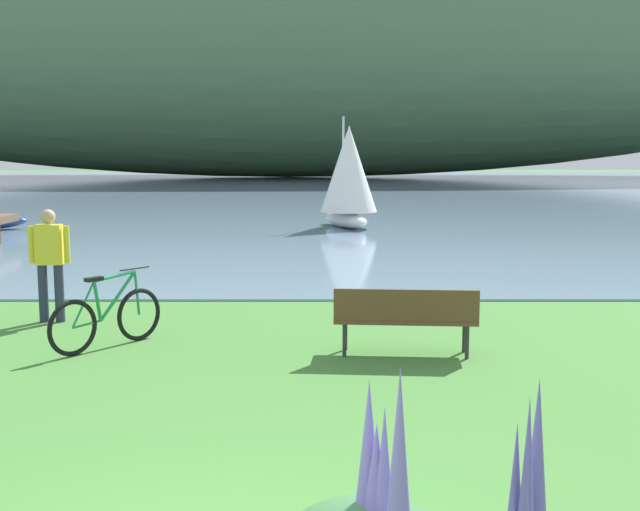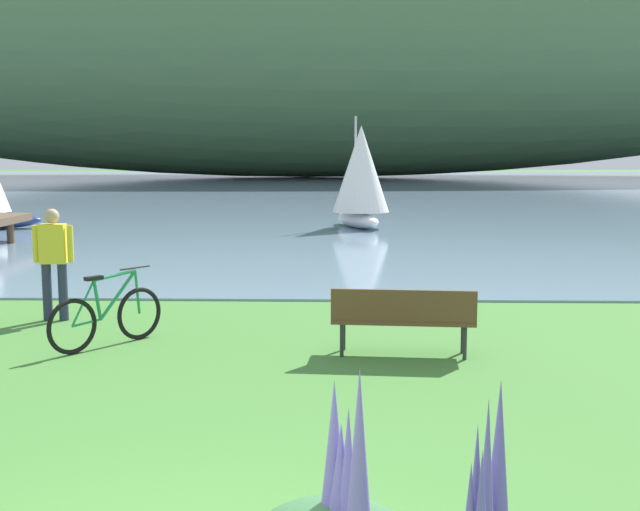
# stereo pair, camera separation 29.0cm
# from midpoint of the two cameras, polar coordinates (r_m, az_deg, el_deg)

# --- Properties ---
(bay_water) EXTENTS (180.00, 80.00, 0.04)m
(bay_water) POSITION_cam_midpoint_polar(r_m,az_deg,el_deg) (53.43, -0.84, 4.87)
(bay_water) COLOR #7A99B2
(bay_water) RESTS_ON ground
(distant_hillside) EXTENTS (111.24, 28.00, 23.51)m
(distant_hillside) POSITION_cam_midpoint_polar(r_m,az_deg,el_deg) (75.61, -2.35, 14.61)
(distant_hillside) COLOR #4C7047
(distant_hillside) RESTS_ON bay_water
(park_bench_near_camera) EXTENTS (1.83, 0.61, 0.88)m
(park_bench_near_camera) POSITION_cam_midpoint_polar(r_m,az_deg,el_deg) (10.02, 5.46, -4.32)
(park_bench_near_camera) COLOR brown
(park_bench_near_camera) RESTS_ON ground
(bicycle_beside_path) EXTENTS (1.15, 1.43, 1.01)m
(bicycle_beside_path) POSITION_cam_midpoint_polar(r_m,az_deg,el_deg) (10.81, -15.70, -4.35)
(bicycle_beside_path) COLOR black
(bicycle_beside_path) RESTS_ON ground
(person_at_shoreline) EXTENTS (0.61, 0.24, 1.71)m
(person_at_shoreline) POSITION_cam_midpoint_polar(r_m,az_deg,el_deg) (12.59, -19.40, -0.16)
(person_at_shoreline) COLOR #282D47
(person_at_shoreline) RESTS_ON ground
(sailboat_nearest_to_shore) EXTENTS (2.34, 3.21, 3.64)m
(sailboat_nearest_to_shore) POSITION_cam_midpoint_polar(r_m,az_deg,el_deg) (25.86, 1.85, 5.77)
(sailboat_nearest_to_shore) COLOR white
(sailboat_nearest_to_shore) RESTS_ON bay_water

